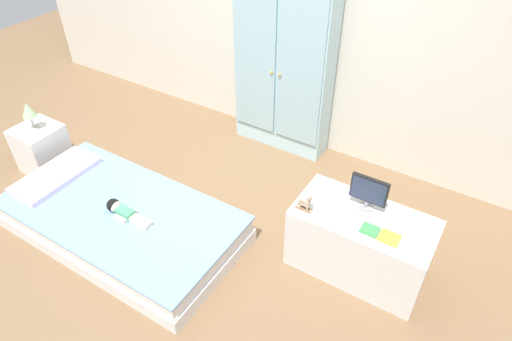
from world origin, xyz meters
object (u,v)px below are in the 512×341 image
doll (121,210)px  table_lamp (28,111)px  tv_monitor (369,192)px  wardrobe (283,67)px  tv_stand (360,243)px  book_green (370,230)px  rocking_horse_toy (306,202)px  nightstand (42,148)px  book_yellow (389,238)px  bed (123,221)px

doll → table_lamp: bearing=168.7°
table_lamp → tv_monitor: tv_monitor is taller
wardrobe → table_lamp: bearing=-137.3°
doll → tv_stand: bearing=22.0°
book_green → rocking_horse_toy: bearing=-174.6°
wardrobe → book_green: 1.74m
doll → tv_monitor: tv_monitor is taller
nightstand → tv_monitor: bearing=9.7°
table_lamp → tv_stand: bearing=8.0°
wardrobe → book_yellow: 1.84m
doll → table_lamp: (-1.21, 0.24, 0.31)m
doll → book_yellow: bearing=16.8°
bed → tv_monitor: size_ratio=7.26×
bed → nightstand: nightstand is taller
nightstand → doll: bearing=-11.3°
wardrobe → tv_stand: wardrobe is taller
table_lamp → book_green: bearing=5.8°
nightstand → tv_monitor: (2.75, 0.47, 0.43)m
tv_monitor → doll: bearing=-155.1°
tv_stand → book_green: (0.07, -0.10, 0.26)m
wardrobe → tv_monitor: bearing=-40.1°
tv_stand → rocking_horse_toy: (-0.35, -0.14, 0.31)m
table_lamp → book_green: 2.86m
nightstand → rocking_horse_toy: rocking_horse_toy is taller
table_lamp → book_green: table_lamp is taller
table_lamp → rocking_horse_toy: size_ratio=1.86×
rocking_horse_toy → bed: bearing=-159.8°
doll → book_green: book_green is taller
bed → book_green: (1.68, 0.50, 0.39)m
bed → wardrobe: (0.41, 1.67, 0.66)m
tv_stand → book_green: 0.29m
doll → book_yellow: size_ratio=3.19×
tv_stand → tv_monitor: 0.40m
doll → table_lamp: table_lamp is taller
nightstand → tv_monitor: 2.82m
table_lamp → rocking_horse_toy: table_lamp is taller
table_lamp → book_green: size_ratio=2.21×
doll → bed: bearing=152.4°
nightstand → wardrobe: wardrobe is taller
wardrobe → book_green: wardrobe is taller
bed → nightstand: size_ratio=4.22×
doll → tv_monitor: size_ratio=1.60×
wardrobe → nightstand: bearing=-137.3°
bed → tv_monitor: (1.58, 0.68, 0.52)m
wardrobe → book_yellow: size_ratio=12.76×
tv_monitor → book_green: (0.10, -0.18, -0.13)m
bed → tv_monitor: bearing=23.4°
tv_monitor → rocking_horse_toy: (-0.32, -0.22, -0.08)m
bed → rocking_horse_toy: 1.41m
nightstand → table_lamp: (-0.00, 0.00, 0.38)m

